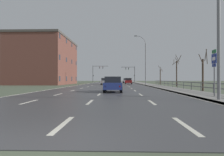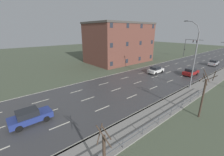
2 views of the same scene
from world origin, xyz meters
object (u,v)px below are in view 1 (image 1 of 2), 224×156
(street_lamp_foreground, at_px, (216,13))
(traffic_signal_left, at_px, (97,71))
(highway_sign, at_px, (214,67))
(car_near_left, at_px, (128,81))
(car_far_right, at_px, (126,81))
(traffic_signal_right, at_px, (131,71))
(car_mid_centre, at_px, (113,84))
(brick_building, at_px, (46,61))
(street_lamp_midground, at_px, (145,61))
(car_near_right, at_px, (105,81))

(street_lamp_foreground, bearing_deg, traffic_signal_left, 102.77)
(highway_sign, height_order, car_near_left, highway_sign)
(traffic_signal_left, distance_m, car_far_right, 13.97)
(highway_sign, distance_m, traffic_signal_right, 59.41)
(car_mid_centre, xyz_separation_m, car_far_right, (3.20, 45.20, 0.00))
(highway_sign, distance_m, car_far_right, 51.12)
(highway_sign, relative_size, brick_building, 0.18)
(traffic_signal_right, distance_m, car_mid_centre, 54.01)
(street_lamp_midground, xyz_separation_m, car_mid_centre, (-6.36, -22.60, -4.47))
(street_lamp_midground, distance_m, car_near_right, 10.62)
(highway_sign, xyz_separation_m, traffic_signal_left, (-14.85, 59.09, 2.26))
(car_near_left, distance_m, brick_building, 21.74)
(street_lamp_foreground, relative_size, car_mid_centre, 2.63)
(car_near_left, bearing_deg, car_far_right, 93.03)
(highway_sign, xyz_separation_m, car_mid_centre, (-7.32, 5.73, -1.39))
(car_near_right, xyz_separation_m, car_near_left, (5.81, 4.39, 0.00))
(street_lamp_foreground, xyz_separation_m, traffic_signal_left, (-13.88, 61.25, -0.84))
(car_far_right, bearing_deg, traffic_signal_right, 71.08)
(traffic_signal_left, bearing_deg, car_near_left, -64.67)
(car_near_left, bearing_deg, street_lamp_foreground, -82.52)
(street_lamp_midground, height_order, car_near_right, street_lamp_midground)
(traffic_signal_right, relative_size, car_mid_centre, 1.47)
(traffic_signal_left, height_order, car_near_left, traffic_signal_left)
(street_lamp_midground, distance_m, car_near_left, 9.68)
(street_lamp_midground, bearing_deg, traffic_signal_right, 91.52)
(street_lamp_midground, height_order, traffic_signal_right, street_lamp_midground)
(street_lamp_foreground, relative_size, traffic_signal_left, 1.69)
(highway_sign, bearing_deg, car_mid_centre, 141.94)
(street_lamp_midground, xyz_separation_m, highway_sign, (0.95, -28.33, -3.08))
(traffic_signal_left, height_order, car_mid_centre, traffic_signal_left)
(traffic_signal_left, height_order, car_near_right, traffic_signal_left)
(traffic_signal_right, bearing_deg, car_near_right, -106.48)
(street_lamp_foreground, bearing_deg, highway_sign, 65.83)
(highway_sign, relative_size, car_near_left, 0.82)
(brick_building, bearing_deg, car_near_left, 4.69)
(street_lamp_foreground, distance_m, traffic_signal_left, 62.81)
(street_lamp_foreground, relative_size, highway_sign, 3.17)
(traffic_signal_right, distance_m, traffic_signal_left, 13.08)
(street_lamp_midground, height_order, traffic_signal_left, street_lamp_midground)
(highway_sign, xyz_separation_m, traffic_signal_right, (-1.77, 59.35, 1.97))
(car_near_right, distance_m, car_mid_centre, 26.33)
(street_lamp_midground, bearing_deg, car_near_left, 111.30)
(car_near_right, relative_size, brick_building, 0.22)
(highway_sign, distance_m, car_mid_centre, 9.40)
(highway_sign, height_order, car_mid_centre, highway_sign)
(car_near_left, xyz_separation_m, brick_building, (-21.09, -1.73, 4.97))
(highway_sign, distance_m, car_near_left, 36.58)
(car_far_right, bearing_deg, car_near_left, -93.23)
(highway_sign, height_order, traffic_signal_right, traffic_signal_right)
(street_lamp_midground, relative_size, brick_building, 0.57)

